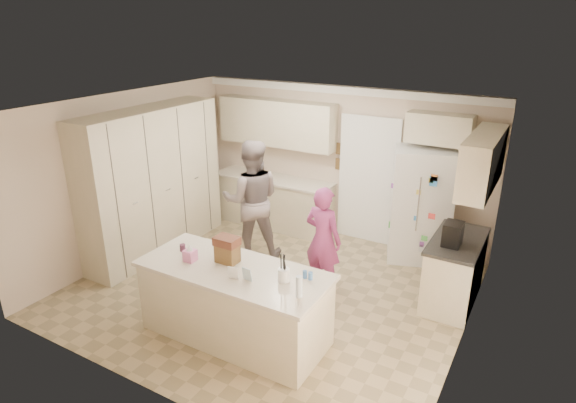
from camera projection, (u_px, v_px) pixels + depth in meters
The scene contains 41 objects.
floor at pixel (270, 290), 6.87m from camera, with size 5.20×4.60×0.02m, color #9E8964.
ceiling at pixel (267, 106), 5.92m from camera, with size 5.20×4.60×0.02m, color white.
wall_back at pixel (340, 162), 8.27m from camera, with size 5.20×0.02×2.60m, color beige.
wall_front at pixel (138, 283), 4.52m from camera, with size 5.20×0.02×2.60m, color beige.
wall_left at pixel (129, 175), 7.61m from camera, with size 0.02×4.60×2.60m, color beige.
wall_right at pixel (474, 249), 5.18m from camera, with size 0.02×4.60×2.60m, color beige.
crown_back at pixel (341, 90), 7.78m from camera, with size 5.20×0.08×0.12m, color white.
pantry_bank at pixel (153, 182), 7.67m from camera, with size 0.60×2.60×2.35m, color beige.
back_base_cab at pixel (274, 203), 8.86m from camera, with size 2.20×0.60×0.88m, color beige.
back_countertop at pixel (273, 179), 8.68m from camera, with size 2.24×0.63×0.04m, color beige.
back_upper_cab at pixel (277, 123), 8.43m from camera, with size 2.20×0.35×0.80m, color beige.
doorway_opening at pixel (368, 182), 8.08m from camera, with size 0.90×0.06×2.10m, color black.
doorway_casing at pixel (367, 182), 8.05m from camera, with size 1.02×0.03×2.22m, color white.
wall_frame_upper at pixel (340, 149), 8.13m from camera, with size 0.15×0.02×0.20m, color brown.
wall_frame_lower at pixel (340, 164), 8.23m from camera, with size 0.15×0.02×0.20m, color brown.
refrigerator at pixel (421, 205), 7.47m from camera, with size 0.90×0.70×1.80m, color white.
fridge_seam at pixel (414, 213), 7.18m from camera, with size 0.01×0.02×1.78m, color gray.
fridge_dispenser at pixel (401, 195), 7.19m from camera, with size 0.22×0.03×0.35m, color black.
fridge_handle_l at pixel (412, 203), 7.14m from camera, with size 0.02×0.02×0.85m, color silver.
fridge_handle_r at pixel (418, 204), 7.09m from camera, with size 0.02×0.02×0.85m, color silver.
over_fridge_cab at pixel (439, 129), 7.06m from camera, with size 0.95×0.35×0.45m, color beige.
right_base_cab at pixel (454, 272), 6.45m from camera, with size 0.60×1.20×0.88m, color beige.
right_countertop at pixel (458, 241), 6.29m from camera, with size 0.63×1.24×0.04m, color #2D2B28.
right_upper_cab at pixel (483, 161), 6.01m from camera, with size 0.35×1.50×0.70m, color beige.
coffee_maker at pixel (453, 234), 6.08m from camera, with size 0.22×0.28×0.30m, color black.
island_base at pixel (235, 304), 5.72m from camera, with size 2.20×0.90×0.88m, color beige.
island_top at pixel (233, 270), 5.56m from camera, with size 2.28×0.96×0.05m, color beige.
utensil_crock at pixel (284, 275), 5.26m from camera, with size 0.13×0.13×0.15m, color white.
tissue_box at pixel (190, 255), 5.70m from camera, with size 0.13×0.13×0.14m, color pink.
tissue_plume at pixel (189, 247), 5.66m from camera, with size 0.08×0.08×0.08m, color white.
dollhouse_body at pixel (227, 253), 5.66m from camera, with size 0.26×0.18×0.22m, color brown.
dollhouse_roof at pixel (227, 241), 5.60m from camera, with size 0.28×0.20×0.10m, color #592D1E.
jam_jar at pixel (183, 248), 5.94m from camera, with size 0.07×0.07×0.09m, color #59263F.
greeting_card_a at pixel (233, 273), 5.29m from camera, with size 0.12×0.01×0.16m, color white.
greeting_card_b at pixel (247, 274), 5.26m from camera, with size 0.12×0.01×0.16m, color silver.
water_bottle at pixel (299, 287), 4.94m from camera, with size 0.07×0.07×0.24m, color silver.
shaker_salt at pixel (305, 274), 5.33m from camera, with size 0.05×0.05×0.09m, color #3D6EB1.
shaker_pepper at pixel (310, 276), 5.30m from camera, with size 0.05×0.05×0.09m, color #3D6EB1.
teen_boy at pixel (252, 200), 7.52m from camera, with size 0.93×0.73×1.92m, color gray.
teen_girl at pixel (323, 240), 6.62m from camera, with size 0.56×0.37×1.54m, color #A03C74.
fridge_magnets at pixel (414, 213), 7.18m from camera, with size 0.76×0.02×1.44m, color tan, non-canonical shape.
Camera 1 is at (3.19, -5.04, 3.64)m, focal length 30.00 mm.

